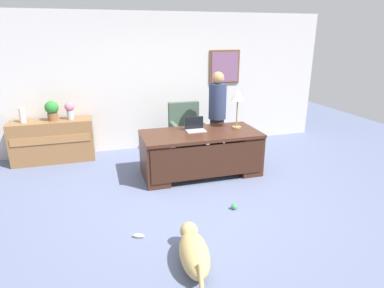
# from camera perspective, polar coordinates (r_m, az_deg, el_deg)

# --- Properties ---
(ground_plane) EXTENTS (12.00, 12.00, 0.00)m
(ground_plane) POSITION_cam_1_polar(r_m,az_deg,el_deg) (4.85, 1.46, -9.49)
(ground_plane) COLOR slate
(back_wall) EXTENTS (7.00, 0.16, 2.70)m
(back_wall) POSITION_cam_1_polar(r_m,az_deg,el_deg) (6.87, -5.17, 10.68)
(back_wall) COLOR silver
(back_wall) RESTS_ON ground_plane
(desk) EXTENTS (1.95, 0.93, 0.73)m
(desk) POSITION_cam_1_polar(r_m,az_deg,el_deg) (5.52, 1.58, -1.33)
(desk) COLOR #422316
(desk) RESTS_ON ground_plane
(credenza) EXTENTS (1.45, 0.50, 0.78)m
(credenza) POSITION_cam_1_polar(r_m,az_deg,el_deg) (6.64, -22.94, 0.50)
(credenza) COLOR olive
(credenza) RESTS_ON ground_plane
(armchair) EXTENTS (0.60, 0.59, 1.03)m
(armchair) POSITION_cam_1_polar(r_m,az_deg,el_deg) (6.40, -1.05, 2.08)
(armchair) COLOR #475B4C
(armchair) RESTS_ON ground_plane
(person_standing) EXTENTS (0.32, 0.32, 1.65)m
(person_standing) POSITION_cam_1_polar(r_m,az_deg,el_deg) (6.13, 4.38, 4.96)
(person_standing) COLOR #262323
(person_standing) RESTS_ON ground_plane
(dog_lying) EXTENTS (0.39, 0.89, 0.30)m
(dog_lying) POSITION_cam_1_polar(r_m,az_deg,el_deg) (3.55, 0.28, -18.10)
(dog_lying) COLOR tan
(dog_lying) RESTS_ON ground_plane
(laptop) EXTENTS (0.32, 0.22, 0.22)m
(laptop) POSITION_cam_1_polar(r_m,az_deg,el_deg) (5.54, 0.53, 2.91)
(laptop) COLOR #B2B5BA
(laptop) RESTS_ON desk
(desk_lamp) EXTENTS (0.22, 0.22, 0.66)m
(desk_lamp) POSITION_cam_1_polar(r_m,az_deg,el_deg) (5.65, 7.93, 7.96)
(desk_lamp) COLOR #9E8447
(desk_lamp) RESTS_ON desk
(vase_with_flowers) EXTENTS (0.17, 0.17, 0.32)m
(vase_with_flowers) POSITION_cam_1_polar(r_m,az_deg,el_deg) (6.47, -20.43, 5.65)
(vase_with_flowers) COLOR #A5BACA
(vase_with_flowers) RESTS_ON credenza
(vase_empty) EXTENTS (0.11, 0.11, 0.27)m
(vase_empty) POSITION_cam_1_polar(r_m,az_deg,el_deg) (6.59, -27.35, 4.48)
(vase_empty) COLOR silver
(vase_empty) RESTS_ON credenza
(potted_plant) EXTENTS (0.24, 0.24, 0.36)m
(potted_plant) POSITION_cam_1_polar(r_m,az_deg,el_deg) (6.50, -23.11, 5.48)
(potted_plant) COLOR brown
(potted_plant) RESTS_ON credenza
(dog_toy_ball) EXTENTS (0.08, 0.08, 0.08)m
(dog_toy_ball) POSITION_cam_1_polar(r_m,az_deg,el_deg) (4.60, 7.29, -10.71)
(dog_toy_ball) COLOR green
(dog_toy_ball) RESTS_ON ground_plane
(dog_toy_bone) EXTENTS (0.15, 0.10, 0.05)m
(dog_toy_bone) POSITION_cam_1_polar(r_m,az_deg,el_deg) (4.06, -9.26, -15.41)
(dog_toy_bone) COLOR beige
(dog_toy_bone) RESTS_ON ground_plane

